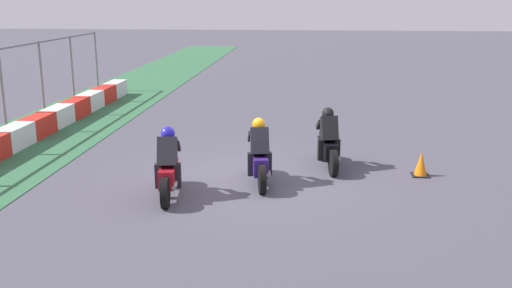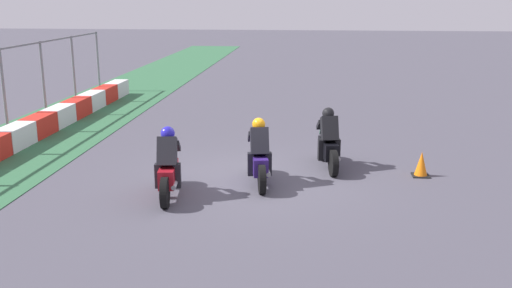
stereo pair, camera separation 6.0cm
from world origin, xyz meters
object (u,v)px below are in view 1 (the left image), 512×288
Objects in this scene: rider_lane_b at (259,157)px; traffic_cone at (421,165)px; rider_lane_c at (169,169)px; rider_lane_a at (328,143)px.

rider_lane_b reaches higher than traffic_cone.
rider_lane_c is at bearing 109.64° from rider_lane_b.
rider_lane_a is 1.00× the size of rider_lane_c.
rider_lane_a is 2.12m from rider_lane_b.
rider_lane_a and rider_lane_c have the same top height.
rider_lane_b and rider_lane_c have the same top height.
rider_lane_b is 2.12m from rider_lane_c.
rider_lane_b is at bearing -67.27° from rider_lane_c.
traffic_cone is at bearing -111.90° from rider_lane_a.
rider_lane_b is at bearing 121.89° from rider_lane_a.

